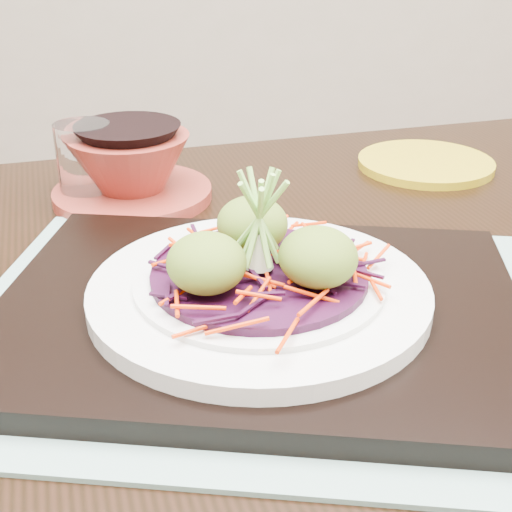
{
  "coord_description": "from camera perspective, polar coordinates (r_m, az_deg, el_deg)",
  "views": [
    {
      "loc": [
        -0.01,
        -0.53,
        1.11
      ],
      "look_at": [
        0.06,
        -0.03,
        0.86
      ],
      "focal_mm": 50.0,
      "sensor_mm": 36.0,
      "label": 1
    }
  ],
  "objects": [
    {
      "name": "white_plate",
      "position": [
        0.55,
        0.25,
        -2.75
      ],
      "size": [
        0.26,
        0.26,
        0.02
      ],
      "color": "silver",
      "rests_on": "serving_tray"
    },
    {
      "name": "cabbage_bed",
      "position": [
        0.55,
        0.25,
        -1.52
      ],
      "size": [
        0.17,
        0.17,
        0.01
      ],
      "primitive_type": "cylinder",
      "color": "#300925",
      "rests_on": "white_plate"
    },
    {
      "name": "carrot_julienne",
      "position": [
        0.54,
        0.26,
        -0.76
      ],
      "size": [
        0.2,
        0.2,
        0.01
      ],
      "primitive_type": null,
      "color": "red",
      "rests_on": "cabbage_bed"
    },
    {
      "name": "guacamole_scoops",
      "position": [
        0.54,
        0.27,
        0.68
      ],
      "size": [
        0.14,
        0.13,
        0.05
      ],
      "color": "#5E7122",
      "rests_on": "cabbage_bed"
    },
    {
      "name": "dining_table",
      "position": [
        0.66,
        -0.47,
        -11.96
      ],
      "size": [
        1.43,
        1.07,
        0.81
      ],
      "rotation": [
        0.0,
        0.0,
        0.17
      ],
      "color": "black",
      "rests_on": "ground"
    },
    {
      "name": "serving_tray",
      "position": [
        0.56,
        0.25,
        -4.35
      ],
      "size": [
        0.47,
        0.39,
        0.02
      ],
      "primitive_type": "cube",
      "rotation": [
        0.0,
        0.0,
        -0.23
      ],
      "color": "black",
      "rests_on": "placemat"
    },
    {
      "name": "yellow_plate",
      "position": [
        0.93,
        13.41,
        7.23
      ],
      "size": [
        0.21,
        0.21,
        0.01
      ],
      "primitive_type": "cylinder",
      "rotation": [
        0.0,
        0.0,
        0.3
      ],
      "color": "#AE9313",
      "rests_on": "dining_table"
    },
    {
      "name": "terracotta_bowl_set",
      "position": [
        0.81,
        -9.97,
        6.71
      ],
      "size": [
        0.18,
        0.18,
        0.07
      ],
      "rotation": [
        0.0,
        0.0,
        0.04
      ],
      "color": "maroon",
      "rests_on": "dining_table"
    },
    {
      "name": "scallion_garnish",
      "position": [
        0.53,
        0.26,
        2.69
      ],
      "size": [
        0.06,
        0.06,
        0.09
      ],
      "primitive_type": null,
      "color": "#84C44E",
      "rests_on": "cabbage_bed"
    },
    {
      "name": "placemat",
      "position": [
        0.57,
        0.25,
        -5.32
      ],
      "size": [
        0.54,
        0.46,
        0.0
      ],
      "primitive_type": "cube",
      "rotation": [
        0.0,
        0.0,
        -0.23
      ],
      "color": "#799D94",
      "rests_on": "dining_table"
    },
    {
      "name": "water_glass",
      "position": [
        0.82,
        -13.51,
        7.31
      ],
      "size": [
        0.07,
        0.07,
        0.09
      ],
      "primitive_type": "cylinder",
      "rotation": [
        0.0,
        0.0,
        -0.22
      ],
      "color": "white",
      "rests_on": "dining_table"
    }
  ]
}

